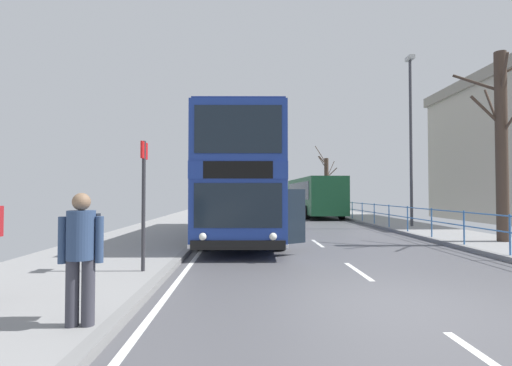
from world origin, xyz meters
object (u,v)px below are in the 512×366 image
Objects in this scene: pedestrian_companion at (82,248)px; street_lamp_far_side at (411,128)px; bus_stop_sign_near at (144,191)px; double_decker_bus_main at (244,181)px; background_bus_far_lane at (314,196)px; bare_tree_far_01 at (326,183)px; bare_tree_far_00 at (501,142)px.

pedestrian_companion is 17.82m from street_lamp_far_side.
bus_stop_sign_near reaches higher than pedestrian_companion.
background_bus_far_lane is at bearing 68.98° from double_decker_bus_main.
street_lamp_far_side is (10.43, 13.89, 3.97)m from pedestrian_companion.
street_lamp_far_side is at bearing -73.44° from background_bus_far_lane.
street_lamp_far_side reaches higher than bare_tree_far_01.
pedestrian_companion is 3.35m from bus_stop_sign_near.
background_bus_far_lane is 7.92m from bare_tree_far_01.
pedestrian_companion is at bearing -144.18° from bare_tree_far_00.
double_decker_bus_main is at bearing -110.46° from bare_tree_far_01.
bare_tree_far_01 is (-0.45, 17.66, -2.27)m from street_lamp_far_side.
bare_tree_far_00 is at bearing -85.76° from street_lamp_far_side.
pedestrian_companion is at bearing -88.14° from bus_stop_sign_near.
pedestrian_companion is at bearing -106.97° from background_bus_far_lane.
bus_stop_sign_near is 0.43× the size of bare_tree_far_01.
double_decker_bus_main is at bearing -111.02° from background_bus_far_lane.
double_decker_bus_main reaches higher than bus_stop_sign_near.
pedestrian_companion is (-2.01, -10.21, -1.18)m from double_decker_bus_main.
background_bus_far_lane is 1.62× the size of bare_tree_far_01.
street_lamp_far_side reaches higher than bare_tree_far_00.
pedestrian_companion is (-7.38, -24.17, -0.50)m from background_bus_far_lane.
bare_tree_far_00 reaches higher than pedestrian_companion.
double_decker_bus_main is at bearing -156.37° from street_lamp_far_side.
background_bus_far_lane is 1.21× the size of street_lamp_far_side.
bus_stop_sign_near is 15.31m from street_lamp_far_side.
double_decker_bus_main reaches higher than pedestrian_companion.
background_bus_far_lane is 1.59× the size of bare_tree_far_00.
background_bus_far_lane is 3.77× the size of bus_stop_sign_near.
street_lamp_far_side reaches higher than pedestrian_companion.
bare_tree_far_00 is (8.87, -2.36, 1.27)m from double_decker_bus_main.
bare_tree_far_01 is (10.08, 28.29, 0.97)m from bus_stop_sign_near.
double_decker_bus_main reaches higher than background_bus_far_lane.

